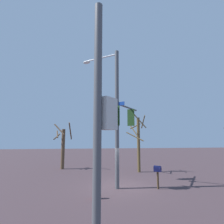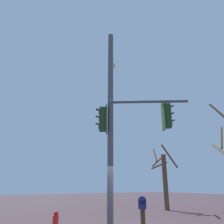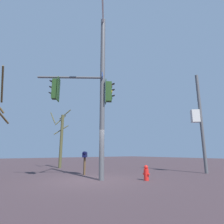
{
  "view_description": "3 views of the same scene",
  "coord_description": "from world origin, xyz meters",
  "px_view_note": "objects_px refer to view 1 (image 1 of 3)",
  "views": [
    {
      "loc": [
        -2.16,
        -12.29,
        3.22
      ],
      "look_at": [
        -0.6,
        -0.08,
        4.89
      ],
      "focal_mm": 29.43,
      "sensor_mm": 36.0,
      "label": 1
    },
    {
      "loc": [
        7.96,
        -5.63,
        1.73
      ],
      "look_at": [
        -0.2,
        -0.37,
        4.91
      ],
      "focal_mm": 35.95,
      "sensor_mm": 36.0,
      "label": 2
    },
    {
      "loc": [
        -8.31,
        4.99,
        1.36
      ],
      "look_at": [
        -0.72,
        -0.73,
        3.44
      ],
      "focal_mm": 29.63,
      "sensor_mm": 36.0,
      "label": 3
    }
  ],
  "objects_px": {
    "bare_tree_corner": "(63,146)",
    "mailbox": "(158,171)",
    "fire_hydrant": "(97,192)",
    "bare_tree_behind_pole": "(138,141)"
  },
  "relations": [
    {
      "from": "mailbox",
      "to": "bare_tree_corner",
      "type": "xyz_separation_m",
      "value": [
        -6.96,
        8.11,
        1.18
      ]
    },
    {
      "from": "mailbox",
      "to": "fire_hydrant",
      "type": "bearing_deg",
      "value": 150.09
    },
    {
      "from": "fire_hydrant",
      "to": "bare_tree_behind_pole",
      "type": "height_order",
      "value": "bare_tree_behind_pole"
    },
    {
      "from": "fire_hydrant",
      "to": "bare_tree_corner",
      "type": "bearing_deg",
      "value": 108.03
    },
    {
      "from": "mailbox",
      "to": "bare_tree_corner",
      "type": "height_order",
      "value": "bare_tree_corner"
    },
    {
      "from": "mailbox",
      "to": "bare_tree_behind_pole",
      "type": "relative_size",
      "value": 0.25
    },
    {
      "from": "fire_hydrant",
      "to": "bare_tree_behind_pole",
      "type": "xyz_separation_m",
      "value": [
        4.18,
        6.82,
        2.45
      ]
    },
    {
      "from": "bare_tree_behind_pole",
      "to": "bare_tree_corner",
      "type": "bearing_deg",
      "value": 160.13
    },
    {
      "from": "bare_tree_corner",
      "to": "mailbox",
      "type": "bearing_deg",
      "value": -49.37
    },
    {
      "from": "fire_hydrant",
      "to": "bare_tree_behind_pole",
      "type": "distance_m",
      "value": 8.37
    }
  ]
}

